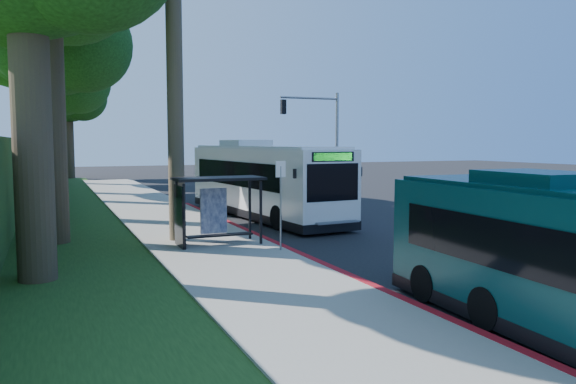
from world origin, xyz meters
name	(u,v)px	position (x,y,z in m)	size (l,w,h in m)	color
ground	(347,225)	(0.00, 0.00, 0.00)	(140.00, 140.00, 0.00)	black
sidewalk	(192,234)	(-7.30, 0.00, 0.06)	(4.50, 70.00, 0.12)	gray
red_curb	(280,246)	(-5.00, -4.00, 0.07)	(0.25, 30.00, 0.13)	maroon
grass_verge	(41,226)	(-13.00, 5.00, 0.03)	(8.00, 70.00, 0.06)	#234719
bus_shelter	(211,198)	(-7.26, -2.86, 1.81)	(3.20, 1.51, 2.55)	black
stop_sign_pole	(281,193)	(-5.40, -5.00, 2.08)	(0.35, 0.06, 3.17)	gray
traffic_signal_pole	(323,133)	(3.78, 10.00, 4.42)	(4.10, 0.30, 7.00)	gray
tree_2	(56,35)	(-11.89, 15.98, 10.48)	(8.82, 8.40, 15.12)	#382B1E
tree_3	(24,31)	(-13.88, 23.98, 11.98)	(10.08, 9.60, 17.28)	#382B1E
tree_4	(59,75)	(-11.40, 31.98, 9.73)	(8.40, 8.00, 14.14)	#382B1E
tree_5	(68,92)	(-10.41, 39.99, 8.96)	(7.35, 7.00, 12.86)	#382B1E
white_bus	(262,179)	(-2.61, 4.22, 1.92)	(3.92, 13.37, 3.93)	white
pickup	(296,195)	(0.31, 6.49, 0.83)	(2.77, 6.00, 1.67)	silver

